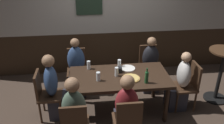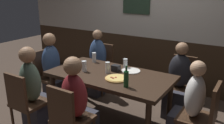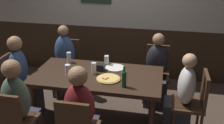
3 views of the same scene
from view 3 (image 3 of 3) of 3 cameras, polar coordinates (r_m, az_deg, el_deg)
ground_plane at (r=3.86m, az=-2.97°, el=-12.69°), size 12.00×12.00×0.00m
wall_back at (r=4.85m, az=1.72°, el=11.60°), size 6.40×0.13×2.60m
dining_table at (r=3.52m, az=-3.18°, el=-3.89°), size 1.70×0.89×0.74m
chair_left_near at (r=3.20m, az=-20.63°, el=-11.78°), size 0.40×0.40×0.88m
chair_head_west at (r=4.08m, az=-20.60°, el=-4.06°), size 0.40×0.40×0.88m
chair_head_east at (r=3.52m, az=17.39°, el=-7.99°), size 0.40×0.40×0.88m
chair_right_far at (r=4.27m, az=9.63°, el=-1.67°), size 0.40×0.40×0.88m
chair_left_far at (r=4.55m, az=-9.46°, el=-0.08°), size 0.40×0.40×0.88m
person_left_near at (r=3.31m, az=-19.20°, el=-10.21°), size 0.34×0.37×1.18m
person_mid_near at (r=3.02m, az=-6.60°, el=-12.41°), size 0.34×0.37×1.17m
person_head_west at (r=3.99m, az=-18.67°, el=-4.19°), size 0.37×0.34×1.19m
person_head_east at (r=3.52m, az=14.67°, el=-8.21°), size 0.37×0.34×1.12m
person_right_far at (r=4.13m, az=9.50°, el=-2.86°), size 0.34×0.37×1.13m
person_left_far at (r=4.42m, az=-10.19°, el=-0.94°), size 0.34×0.37×1.17m
pizza at (r=3.34m, az=-0.79°, el=-3.63°), size 0.30×0.30×0.03m
beer_glass_half at (r=3.75m, az=-1.18°, el=0.27°), size 0.06×0.06×0.14m
pint_glass_amber at (r=3.47m, az=-9.54°, el=-1.86°), size 0.07×0.07×0.15m
tumbler_water at (r=3.47m, az=-3.96°, el=-1.47°), size 0.06×0.06×0.16m
pint_glass_pale at (r=3.89m, az=-9.29°, el=0.87°), size 0.06×0.06×0.15m
beer_bottle_green at (r=3.12m, az=2.61°, el=-3.66°), size 0.06×0.06×0.27m
plate_white_large at (r=3.66m, az=0.66°, el=-1.24°), size 0.27×0.27×0.01m
condiment_caddy at (r=3.58m, az=-2.54°, el=-1.15°), size 0.11×0.09×0.09m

